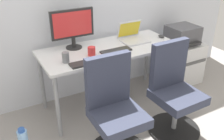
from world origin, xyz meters
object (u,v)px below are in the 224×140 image
office_chair_right (174,93)px  coffee_mug (92,51)px  printer (182,35)px  open_laptop (133,36)px  office_chair_left (115,113)px  side_cabinet (179,62)px  desktop_monitor (73,26)px

office_chair_right → coffee_mug: office_chair_right is taller
printer → open_laptop: (-0.78, 0.02, 0.10)m
office_chair_left → open_laptop: bearing=48.9°
office_chair_left → side_cabinet: 1.67m
office_chair_left → printer: bearing=27.6°
office_chair_right → desktop_monitor: 1.27m
office_chair_left → open_laptop: (0.69, 0.80, 0.36)m
office_chair_left → desktop_monitor: bearing=90.5°
office_chair_right → desktop_monitor: size_ratio=1.96×
open_laptop → printer: bearing=-1.8°
coffee_mug → printer: bearing=6.0°
desktop_monitor → open_laptop: desktop_monitor is taller
office_chair_left → open_laptop: 1.12m
office_chair_left → coffee_mug: office_chair_left is taller
side_cabinet → printer: bearing=-90.0°
side_cabinet → printer: (0.00, -0.00, 0.40)m
office_chair_left → office_chair_right: (0.68, -0.00, 0.00)m
office_chair_right → coffee_mug: size_ratio=10.22×
office_chair_left → office_chair_right: 0.68m
desktop_monitor → coffee_mug: size_ratio=5.22×
side_cabinet → open_laptop: size_ratio=1.81×
printer → open_laptop: 0.79m
coffee_mug → office_chair_right: bearing=-45.8°
side_cabinet → desktop_monitor: 1.65m
office_chair_right → printer: size_ratio=2.35×
office_chair_right → printer: bearing=44.3°
side_cabinet → desktop_monitor: desktop_monitor is taller
office_chair_left → desktop_monitor: (-0.01, 0.91, 0.56)m
desktop_monitor → office_chair_left: bearing=-89.5°
office_chair_left → office_chair_right: bearing=-0.0°
printer → desktop_monitor: desktop_monitor is taller
office_chair_right → coffee_mug: (-0.61, 0.63, 0.35)m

